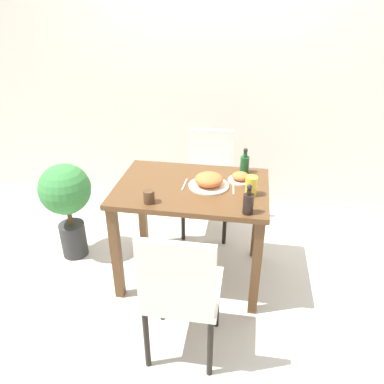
{
  "coord_description": "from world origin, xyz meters",
  "views": [
    {
      "loc": [
        0.37,
        -2.26,
        1.93
      ],
      "look_at": [
        0.0,
        0.0,
        0.72
      ],
      "focal_mm": 35.0,
      "sensor_mm": 36.0,
      "label": 1
    }
  ],
  "objects_px": {
    "food_plate": "(209,181)",
    "side_plate": "(240,177)",
    "potted_plant_left": "(66,198)",
    "juice_glass": "(251,186)",
    "chair_near": "(181,290)",
    "sauce_bottle": "(245,164)",
    "chair_far": "(208,176)",
    "drink_cup": "(149,197)",
    "condiment_bottle": "(248,202)"
  },
  "relations": [
    {
      "from": "food_plate",
      "to": "side_plate",
      "type": "xyz_separation_m",
      "value": [
        0.21,
        0.12,
        -0.01
      ]
    },
    {
      "from": "side_plate",
      "to": "potted_plant_left",
      "type": "bearing_deg",
      "value": -178.5
    },
    {
      "from": "food_plate",
      "to": "potted_plant_left",
      "type": "distance_m",
      "value": 1.16
    },
    {
      "from": "side_plate",
      "to": "juice_glass",
      "type": "distance_m",
      "value": 0.21
    },
    {
      "from": "chair_near",
      "to": "juice_glass",
      "type": "bearing_deg",
      "value": -116.7
    },
    {
      "from": "sauce_bottle",
      "to": "potted_plant_left",
      "type": "height_order",
      "value": "sauce_bottle"
    },
    {
      "from": "chair_far",
      "to": "juice_glass",
      "type": "bearing_deg",
      "value": -64.33
    },
    {
      "from": "juice_glass",
      "to": "sauce_bottle",
      "type": "relative_size",
      "value": 0.68
    },
    {
      "from": "side_plate",
      "to": "potted_plant_left",
      "type": "distance_m",
      "value": 1.35
    },
    {
      "from": "drink_cup",
      "to": "sauce_bottle",
      "type": "xyz_separation_m",
      "value": [
        0.57,
        0.55,
        0.03
      ]
    },
    {
      "from": "chair_far",
      "to": "condiment_bottle",
      "type": "distance_m",
      "value": 1.12
    },
    {
      "from": "potted_plant_left",
      "to": "juice_glass",
      "type": "bearing_deg",
      "value": -6.57
    },
    {
      "from": "drink_cup",
      "to": "condiment_bottle",
      "type": "relative_size",
      "value": 0.44
    },
    {
      "from": "potted_plant_left",
      "to": "chair_near",
      "type": "bearing_deg",
      "value": -38.12
    },
    {
      "from": "food_plate",
      "to": "potted_plant_left",
      "type": "relative_size",
      "value": 0.34
    },
    {
      "from": "chair_near",
      "to": "chair_far",
      "type": "distance_m",
      "value": 1.45
    },
    {
      "from": "side_plate",
      "to": "juice_glass",
      "type": "bearing_deg",
      "value": -68.58
    },
    {
      "from": "chair_near",
      "to": "sauce_bottle",
      "type": "xyz_separation_m",
      "value": [
        0.28,
        1.01,
        0.33
      ]
    },
    {
      "from": "chair_near",
      "to": "potted_plant_left",
      "type": "bearing_deg",
      "value": -38.12
    },
    {
      "from": "drink_cup",
      "to": "side_plate",
      "type": "bearing_deg",
      "value": 36.18
    },
    {
      "from": "chair_near",
      "to": "chair_far",
      "type": "xyz_separation_m",
      "value": [
        -0.03,
        1.45,
        0.0
      ]
    },
    {
      "from": "chair_near",
      "to": "sauce_bottle",
      "type": "distance_m",
      "value": 1.1
    },
    {
      "from": "juice_glass",
      "to": "condiment_bottle",
      "type": "relative_size",
      "value": 0.68
    },
    {
      "from": "sauce_bottle",
      "to": "juice_glass",
      "type": "bearing_deg",
      "value": -80.63
    },
    {
      "from": "condiment_bottle",
      "to": "chair_far",
      "type": "bearing_deg",
      "value": 109.67
    },
    {
      "from": "food_plate",
      "to": "side_plate",
      "type": "bearing_deg",
      "value": 30.2
    },
    {
      "from": "chair_far",
      "to": "food_plate",
      "type": "height_order",
      "value": "chair_far"
    },
    {
      "from": "side_plate",
      "to": "juice_glass",
      "type": "relative_size",
      "value": 1.32
    },
    {
      "from": "chair_near",
      "to": "potted_plant_left",
      "type": "height_order",
      "value": "chair_near"
    },
    {
      "from": "food_plate",
      "to": "juice_glass",
      "type": "distance_m",
      "value": 0.3
    },
    {
      "from": "side_plate",
      "to": "potted_plant_left",
      "type": "relative_size",
      "value": 0.21
    },
    {
      "from": "sauce_bottle",
      "to": "potted_plant_left",
      "type": "distance_m",
      "value": 1.39
    },
    {
      "from": "drink_cup",
      "to": "condiment_bottle",
      "type": "bearing_deg",
      "value": -2.63
    },
    {
      "from": "chair_far",
      "to": "potted_plant_left",
      "type": "distance_m",
      "value": 1.2
    },
    {
      "from": "chair_near",
      "to": "food_plate",
      "type": "height_order",
      "value": "chair_near"
    },
    {
      "from": "sauce_bottle",
      "to": "potted_plant_left",
      "type": "xyz_separation_m",
      "value": [
        -1.35,
        -0.18,
        -0.31
      ]
    },
    {
      "from": "drink_cup",
      "to": "sauce_bottle",
      "type": "height_order",
      "value": "sauce_bottle"
    },
    {
      "from": "chair_far",
      "to": "side_plate",
      "type": "relative_size",
      "value": 5.26
    },
    {
      "from": "chair_near",
      "to": "potted_plant_left",
      "type": "distance_m",
      "value": 1.35
    },
    {
      "from": "juice_glass",
      "to": "chair_far",
      "type": "bearing_deg",
      "value": 115.67
    },
    {
      "from": "chair_near",
      "to": "side_plate",
      "type": "distance_m",
      "value": 0.95
    },
    {
      "from": "food_plate",
      "to": "juice_glass",
      "type": "height_order",
      "value": "juice_glass"
    },
    {
      "from": "condiment_bottle",
      "to": "potted_plant_left",
      "type": "distance_m",
      "value": 1.48
    },
    {
      "from": "side_plate",
      "to": "drink_cup",
      "type": "bearing_deg",
      "value": -143.82
    },
    {
      "from": "drink_cup",
      "to": "condiment_bottle",
      "type": "distance_m",
      "value": 0.62
    },
    {
      "from": "juice_glass",
      "to": "potted_plant_left",
      "type": "bearing_deg",
      "value": 173.43
    },
    {
      "from": "side_plate",
      "to": "sauce_bottle",
      "type": "bearing_deg",
      "value": 81.73
    },
    {
      "from": "chair_far",
      "to": "drink_cup",
      "type": "relative_size",
      "value": 10.86
    },
    {
      "from": "juice_glass",
      "to": "condiment_bottle",
      "type": "bearing_deg",
      "value": -92.82
    },
    {
      "from": "potted_plant_left",
      "to": "food_plate",
      "type": "bearing_deg",
      "value": -4.39
    }
  ]
}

